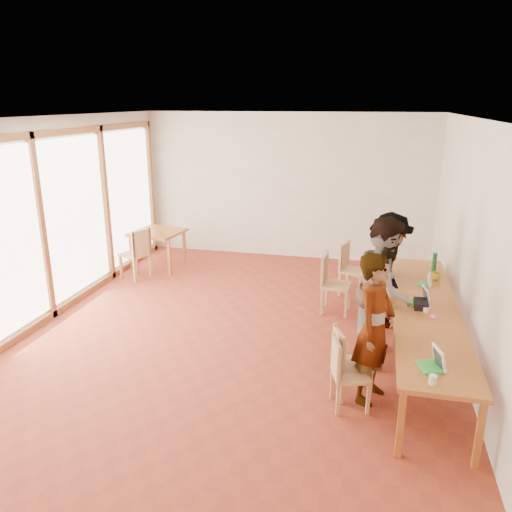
% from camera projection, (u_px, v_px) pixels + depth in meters
% --- Properties ---
extents(ground, '(8.00, 8.00, 0.00)m').
position_uv_depth(ground, '(236.00, 337.00, 7.09)').
color(ground, maroon).
rests_on(ground, ground).
extents(wall_back, '(6.00, 0.10, 3.00)m').
position_uv_depth(wall_back, '(287.00, 187.00, 10.36)').
color(wall_back, silver).
rests_on(wall_back, ground).
extents(wall_front, '(6.00, 0.10, 3.00)m').
position_uv_depth(wall_front, '(50.00, 405.00, 2.93)').
color(wall_front, silver).
rests_on(wall_front, ground).
extents(wall_right, '(0.10, 8.00, 3.00)m').
position_uv_depth(wall_right, '(475.00, 250.00, 5.98)').
color(wall_right, silver).
rests_on(wall_right, ground).
extents(window_wall, '(0.10, 8.00, 3.00)m').
position_uv_depth(window_wall, '(40.00, 223.00, 7.30)').
color(window_wall, white).
rests_on(window_wall, ground).
extents(ceiling, '(6.00, 8.00, 0.04)m').
position_uv_depth(ceiling, '(233.00, 117.00, 6.19)').
color(ceiling, white).
rests_on(ceiling, wall_back).
extents(communal_table, '(0.80, 4.00, 0.75)m').
position_uv_depth(communal_table, '(425.00, 310.00, 6.23)').
color(communal_table, '#B15A27').
rests_on(communal_table, ground).
extents(side_table, '(0.90, 0.90, 0.75)m').
position_uv_depth(side_table, '(158.00, 235.00, 9.85)').
color(side_table, '#B15A27').
rests_on(side_table, ground).
extents(chair_near, '(0.49, 0.49, 0.43)m').
position_uv_depth(chair_near, '(346.00, 356.00, 5.54)').
color(chair_near, tan).
rests_on(chair_near, ground).
extents(chair_mid, '(0.46, 0.46, 0.43)m').
position_uv_depth(chair_mid, '(343.00, 366.00, 5.34)').
color(chair_mid, tan).
rests_on(chair_mid, ground).
extents(chair_far, '(0.47, 0.47, 0.50)m').
position_uv_depth(chair_far, '(330.00, 277.00, 7.79)').
color(chair_far, tan).
rests_on(chair_far, ground).
extents(chair_empty, '(0.53, 0.53, 0.48)m').
position_uv_depth(chair_empty, '(349.00, 263.00, 8.52)').
color(chair_empty, tan).
rests_on(chair_empty, ground).
extents(chair_spare, '(0.59, 0.59, 0.51)m').
position_uv_depth(chair_spare, '(138.00, 249.00, 9.23)').
color(chair_spare, tan).
rests_on(chair_spare, ground).
extents(person_near, '(0.61, 0.73, 1.70)m').
position_uv_depth(person_near, '(374.00, 329.00, 5.40)').
color(person_near, gray).
rests_on(person_near, ground).
extents(person_mid, '(0.86, 1.02, 1.87)m').
position_uv_depth(person_mid, '(384.00, 289.00, 6.29)').
color(person_mid, gray).
rests_on(person_mid, ground).
extents(person_far, '(0.86, 1.21, 1.70)m').
position_uv_depth(person_far, '(388.00, 271.00, 7.24)').
color(person_far, gray).
rests_on(person_far, ground).
extents(laptop_near, '(0.28, 0.30, 0.21)m').
position_uv_depth(laptop_near, '(434.00, 362.00, 4.78)').
color(laptop_near, green).
rests_on(laptop_near, communal_table).
extents(laptop_mid, '(0.28, 0.30, 0.22)m').
position_uv_depth(laptop_mid, '(422.00, 299.00, 6.29)').
color(laptop_mid, green).
rests_on(laptop_mid, communal_table).
extents(laptop_far, '(0.23, 0.24, 0.18)m').
position_uv_depth(laptop_far, '(427.00, 282.00, 6.93)').
color(laptop_far, green).
rests_on(laptop_far, communal_table).
extents(yellow_mug, '(0.17, 0.17, 0.11)m').
position_uv_depth(yellow_mug, '(435.00, 276.00, 7.13)').
color(yellow_mug, gold).
rests_on(yellow_mug, communal_table).
extents(green_bottle, '(0.07, 0.07, 0.28)m').
position_uv_depth(green_bottle, '(434.00, 262.00, 7.50)').
color(green_bottle, '#166632').
rests_on(green_bottle, communal_table).
extents(clear_glass, '(0.07, 0.07, 0.09)m').
position_uv_depth(clear_glass, '(433.00, 380.00, 4.51)').
color(clear_glass, silver).
rests_on(clear_glass, communal_table).
extents(condiment_cup, '(0.08, 0.08, 0.06)m').
position_uv_depth(condiment_cup, '(426.00, 309.00, 6.07)').
color(condiment_cup, white).
rests_on(condiment_cup, communal_table).
extents(pink_phone, '(0.05, 0.10, 0.01)m').
position_uv_depth(pink_phone, '(433.00, 317.00, 5.91)').
color(pink_phone, '#F758AC').
rests_on(pink_phone, communal_table).
extents(black_pouch, '(0.16, 0.26, 0.09)m').
position_uv_depth(black_pouch, '(421.00, 304.00, 6.18)').
color(black_pouch, black).
rests_on(black_pouch, communal_table).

